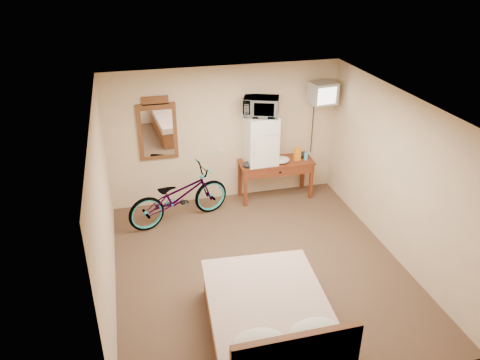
{
  "coord_description": "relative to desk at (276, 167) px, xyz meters",
  "views": [
    {
      "loc": [
        -1.68,
        -5.41,
        4.32
      ],
      "look_at": [
        -0.11,
        0.75,
        1.11
      ],
      "focal_mm": 35.0,
      "sensor_mm": 36.0,
      "label": 1
    }
  ],
  "objects": [
    {
      "name": "room",
      "position": [
        -0.9,
        -2.0,
        0.62
      ],
      "size": [
        4.6,
        4.64,
        2.5
      ],
      "color": "#503528",
      "rests_on": "ground"
    },
    {
      "name": "desk",
      "position": [
        0.0,
        0.0,
        0.0
      ],
      "size": [
        1.39,
        0.58,
        0.75
      ],
      "color": "brown",
      "rests_on": "floor"
    },
    {
      "name": "mini_fridge",
      "position": [
        -0.3,
        0.06,
        0.56
      ],
      "size": [
        0.57,
        0.55,
        0.89
      ],
      "color": "white",
      "rests_on": "desk"
    },
    {
      "name": "microwave",
      "position": [
        -0.3,
        0.06,
        1.18
      ],
      "size": [
        0.71,
        0.59,
        0.33
      ],
      "primitive_type": "imported",
      "rotation": [
        0.0,
        0.0,
        -0.36
      ],
      "color": "white",
      "rests_on": "mini_fridge"
    },
    {
      "name": "snack_bag",
      "position": [
        0.39,
        -0.03,
        0.24
      ],
      "size": [
        0.13,
        0.09,
        0.24
      ],
      "primitive_type": "cube",
      "rotation": [
        0.0,
        0.0,
        0.14
      ],
      "color": "orange",
      "rests_on": "desk"
    },
    {
      "name": "blue_cup",
      "position": [
        0.55,
        -0.05,
        0.18
      ],
      "size": [
        0.07,
        0.07,
        0.13
      ],
      "primitive_type": "cylinder",
      "color": "#44ABEA",
      "rests_on": "desk"
    },
    {
      "name": "cloth_cream",
      "position": [
        0.04,
        -0.06,
        0.17
      ],
      "size": [
        0.37,
        0.28,
        0.11
      ],
      "primitive_type": "ellipsoid",
      "color": "beige",
      "rests_on": "desk"
    },
    {
      "name": "cloth_dark_a",
      "position": [
        -0.54,
        -0.1,
        0.17
      ],
      "size": [
        0.27,
        0.2,
        0.1
      ],
      "primitive_type": "ellipsoid",
      "color": "black",
      "rests_on": "desk"
    },
    {
      "name": "cloth_dark_b",
      "position": [
        0.55,
        0.09,
        0.17
      ],
      "size": [
        0.21,
        0.17,
        0.1
      ],
      "primitive_type": "ellipsoid",
      "color": "black",
      "rests_on": "desk"
    },
    {
      "name": "crt_television",
      "position": [
        0.82,
        0.02,
        1.34
      ],
      "size": [
        0.49,
        0.59,
        0.38
      ],
      "color": "black",
      "rests_on": "room"
    },
    {
      "name": "wall_mirror",
      "position": [
        -2.09,
        0.27,
        0.84
      ],
      "size": [
        0.67,
        0.04,
        1.14
      ],
      "color": "brown",
      "rests_on": "room"
    },
    {
      "name": "bicycle",
      "position": [
        -1.87,
        -0.37,
        -0.15
      ],
      "size": [
        1.92,
        1.12,
        0.96
      ],
      "primitive_type": "imported",
      "rotation": [
        0.0,
        0.0,
        1.86
      ],
      "color": "black",
      "rests_on": "floor"
    },
    {
      "name": "bed",
      "position": [
        -1.19,
        -3.38,
        -0.33
      ],
      "size": [
        1.55,
        1.99,
        0.9
      ],
      "color": "brown",
      "rests_on": "floor"
    }
  ]
}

